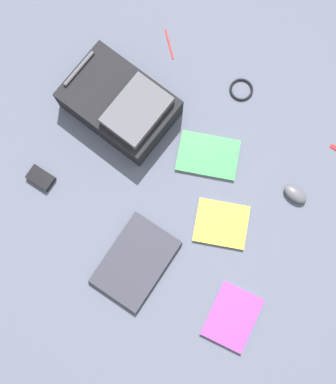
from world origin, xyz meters
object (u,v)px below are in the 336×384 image
at_px(computer_mouse, 295,194).
at_px(power_brick, 41,178).
at_px(backpack, 121,104).
at_px(book_manual, 232,317).
at_px(pen_black, 169,44).
at_px(book_comic, 221,224).
at_px(laptop, 135,262).
at_px(usb_stick, 336,149).
at_px(book_blue, 208,155).
at_px(cable_coil, 241,90).

distance_m(computer_mouse, power_brick, 1.11).
bearing_deg(power_brick, backpack, 160.28).
xyz_separation_m(backpack, book_manual, (0.56, 0.84, -0.07)).
relative_size(computer_mouse, pen_black, 0.73).
bearing_deg(book_comic, backpack, -111.04).
height_order(laptop, pen_black, laptop).
distance_m(laptop, power_brick, 0.55).
bearing_deg(usb_stick, book_comic, -28.32).
bearing_deg(book_blue, cable_coil, -178.12).
height_order(book_manual, cable_coil, book_manual).
distance_m(book_blue, usb_stick, 0.57).
xyz_separation_m(book_manual, computer_mouse, (-0.59, 0.00, 0.01)).
bearing_deg(computer_mouse, book_blue, -77.68).
xyz_separation_m(laptop, book_manual, (0.00, 0.46, -0.01)).
height_order(laptop, book_comic, laptop).
xyz_separation_m(book_comic, cable_coil, (-0.58, -0.20, -0.00)).
distance_m(book_manual, power_brick, 1.01).
height_order(power_brick, pen_black, power_brick).
distance_m(book_blue, power_brick, 0.74).
xyz_separation_m(book_manual, usb_stick, (-0.86, 0.07, -0.01)).
distance_m(laptop, book_manual, 0.46).
bearing_deg(pen_black, book_comic, 43.79).
bearing_deg(pen_black, book_blue, 46.60).
height_order(laptop, cable_coil, laptop).
height_order(power_brick, usb_stick, power_brick).
bearing_deg(cable_coil, book_comic, 19.19).
bearing_deg(book_manual, book_blue, -143.75).
xyz_separation_m(book_blue, cable_coil, (-0.34, -0.01, -0.00)).
bearing_deg(power_brick, book_manual, 83.17).
xyz_separation_m(backpack, power_brick, (0.44, -0.16, -0.06)).
height_order(book_comic, cable_coil, book_comic).
xyz_separation_m(book_blue, book_manual, (0.56, 0.41, 0.00)).
bearing_deg(backpack, book_blue, 89.84).
relative_size(book_comic, usb_stick, 4.69).
bearing_deg(laptop, pen_black, -159.49).
height_order(backpack, cable_coil, backpack).
bearing_deg(book_manual, book_comic, -145.67).
height_order(backpack, book_blue, backpack).
bearing_deg(book_manual, power_brick, -96.83).
height_order(laptop, book_manual, laptop).
distance_m(book_manual, pen_black, 1.24).
bearing_deg(usb_stick, power_brick, -55.35).
distance_m(book_comic, computer_mouse, 0.34).
height_order(laptop, book_blue, laptop).
bearing_deg(book_blue, backpack, -90.16).
distance_m(book_blue, book_manual, 0.69).
height_order(laptop, computer_mouse, computer_mouse).
xyz_separation_m(laptop, book_comic, (-0.32, 0.24, -0.01)).
relative_size(computer_mouse, power_brick, 0.97).
bearing_deg(usb_stick, backpack, -71.82).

